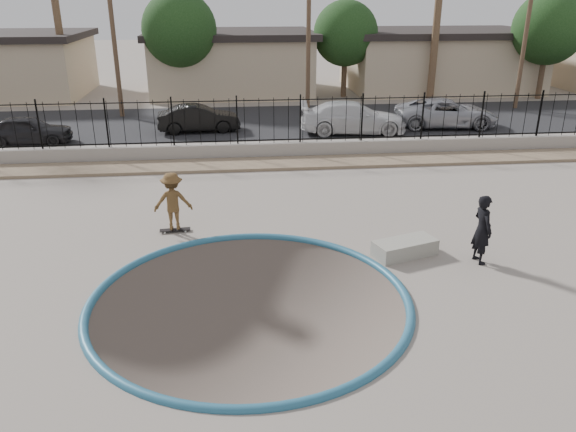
% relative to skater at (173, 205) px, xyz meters
% --- Properties ---
extents(ground, '(120.00, 120.00, 2.20)m').
position_rel_skater_xyz_m(ground, '(1.92, 9.00, -1.91)').
color(ground, gray).
rests_on(ground, ground).
extents(bowl_pit, '(6.84, 6.84, 1.80)m').
position_rel_skater_xyz_m(bowl_pit, '(1.92, -4.00, -0.81)').
color(bowl_pit, '#52463F').
rests_on(bowl_pit, ground).
extents(coping_ring, '(7.04, 7.04, 0.20)m').
position_rel_skater_xyz_m(coping_ring, '(1.92, -4.00, -0.81)').
color(coping_ring, '#265E7B').
rests_on(coping_ring, ground).
extents(rock_strip, '(42.00, 1.60, 0.11)m').
position_rel_skater_xyz_m(rock_strip, '(1.92, 6.20, -0.75)').
color(rock_strip, '#90795E').
rests_on(rock_strip, ground).
extents(retaining_wall, '(42.00, 0.45, 0.60)m').
position_rel_skater_xyz_m(retaining_wall, '(1.92, 7.30, -0.51)').
color(retaining_wall, gray).
rests_on(retaining_wall, ground).
extents(fence, '(40.00, 0.04, 1.80)m').
position_rel_skater_xyz_m(fence, '(1.92, 7.30, 0.69)').
color(fence, black).
rests_on(fence, retaining_wall).
extents(street, '(90.00, 8.00, 0.04)m').
position_rel_skater_xyz_m(street, '(1.92, 14.00, -0.79)').
color(street, black).
rests_on(street, ground).
extents(house_center, '(10.60, 8.60, 3.90)m').
position_rel_skater_xyz_m(house_center, '(1.92, 23.50, 1.17)').
color(house_center, tan).
rests_on(house_center, ground).
extents(house_east, '(12.60, 8.60, 3.90)m').
position_rel_skater_xyz_m(house_east, '(15.92, 23.50, 1.17)').
color(house_east, tan).
rests_on(house_east, ground).
extents(utility_pole_left, '(1.70, 0.24, 9.00)m').
position_rel_skater_xyz_m(utility_pole_left, '(-4.08, 16.00, 3.89)').
color(utility_pole_left, '#473323').
rests_on(utility_pole_left, ground).
extents(utility_pole_mid, '(1.70, 0.24, 9.50)m').
position_rel_skater_xyz_m(utility_pole_mid, '(5.92, 16.00, 4.15)').
color(utility_pole_mid, '#473323').
rests_on(utility_pole_mid, ground).
extents(utility_pole_right, '(1.70, 0.24, 9.00)m').
position_rel_skater_xyz_m(utility_pole_right, '(17.92, 16.00, 3.89)').
color(utility_pole_right, '#473323').
rests_on(utility_pole_right, ground).
extents(street_tree_left, '(4.32, 4.32, 6.36)m').
position_rel_skater_xyz_m(street_tree_left, '(-1.08, 20.00, 3.38)').
color(street_tree_left, '#473323').
rests_on(street_tree_left, ground).
extents(street_tree_mid, '(3.96, 3.96, 5.83)m').
position_rel_skater_xyz_m(street_tree_mid, '(8.92, 21.00, 3.03)').
color(street_tree_mid, '#473323').
rests_on(street_tree_mid, ground).
extents(street_tree_right, '(4.32, 4.32, 6.36)m').
position_rel_skater_xyz_m(street_tree_right, '(20.92, 19.00, 3.38)').
color(street_tree_right, '#473323').
rests_on(street_tree_right, ground).
extents(skater, '(1.07, 0.65, 1.61)m').
position_rel_skater_xyz_m(skater, '(0.00, 0.00, 0.00)').
color(skater, brown).
rests_on(skater, ground).
extents(skateboard, '(0.86, 0.28, 0.07)m').
position_rel_skater_xyz_m(skateboard, '(0.00, 0.00, -0.75)').
color(skateboard, black).
rests_on(skateboard, ground).
extents(videographer, '(0.51, 0.69, 1.74)m').
position_rel_skater_xyz_m(videographer, '(7.63, -2.67, 0.06)').
color(videographer, black).
rests_on(videographer, ground).
extents(concrete_ledge, '(1.74, 1.17, 0.40)m').
position_rel_skater_xyz_m(concrete_ledge, '(5.92, -2.11, -0.61)').
color(concrete_ledge, gray).
rests_on(concrete_ledge, ground).
extents(car_a, '(3.65, 1.51, 1.24)m').
position_rel_skater_xyz_m(car_a, '(-7.11, 10.40, -0.15)').
color(car_a, black).
rests_on(car_a, street).
extents(car_b, '(3.91, 1.62, 1.26)m').
position_rel_skater_xyz_m(car_b, '(0.18, 12.00, -0.14)').
color(car_b, black).
rests_on(car_b, street).
extents(car_c, '(5.10, 2.43, 1.44)m').
position_rel_skater_xyz_m(car_c, '(7.38, 11.00, -0.05)').
color(car_c, silver).
rests_on(car_c, street).
extents(car_d, '(5.10, 2.71, 1.36)m').
position_rel_skater_xyz_m(car_d, '(12.20, 11.77, -0.09)').
color(car_d, '#9EA0A7').
rests_on(car_d, street).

